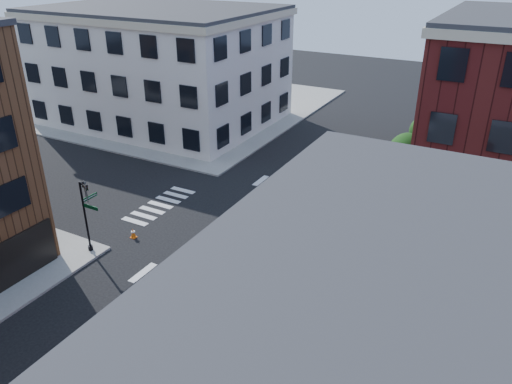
{
  "coord_description": "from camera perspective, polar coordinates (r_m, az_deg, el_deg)",
  "views": [
    {
      "loc": [
        13.79,
        -24.2,
        16.18
      ],
      "look_at": [
        0.39,
        0.53,
        2.5
      ],
      "focal_mm": 35.0,
      "sensor_mm": 36.0,
      "label": 1
    }
  ],
  "objects": [
    {
      "name": "tree_far",
      "position": [
        42.78,
        18.75,
        6.41
      ],
      "size": [
        2.43,
        2.43,
        4.07
      ],
      "color": "black",
      "rests_on": "ground"
    },
    {
      "name": "sidewalk_nw",
      "position": [
        59.27,
        -8.92,
        9.85
      ],
      "size": [
        30.0,
        30.0,
        0.15
      ],
      "primitive_type": "cube",
      "color": "gray",
      "rests_on": "ground"
    },
    {
      "name": "traffic_cone",
      "position": [
        32.05,
        -13.87,
        -4.59
      ],
      "size": [
        0.36,
        0.36,
        0.64
      ],
      "rotation": [
        0.0,
        0.0,
        0.03
      ],
      "color": "#FA630B",
      "rests_on": "ground"
    },
    {
      "name": "ground",
      "position": [
        32.21,
        -1.06,
        -4.23
      ],
      "size": [
        120.0,
        120.0,
        0.0
      ],
      "primitive_type": "plane",
      "color": "black",
      "rests_on": "ground"
    },
    {
      "name": "building_nw",
      "position": [
        52.97,
        -10.84,
        13.85
      ],
      "size": [
        22.0,
        16.0,
        11.0
      ],
      "primitive_type": "cube",
      "color": "silver",
      "rests_on": "ground"
    },
    {
      "name": "signal_pole",
      "position": [
        30.09,
        -18.79,
        -1.85
      ],
      "size": [
        1.29,
        1.24,
        4.6
      ],
      "color": "black",
      "rests_on": "ground"
    },
    {
      "name": "tree_near",
      "position": [
        37.1,
        16.98,
        4.22
      ],
      "size": [
        2.69,
        2.69,
        4.49
      ],
      "color": "black",
      "rests_on": "ground"
    },
    {
      "name": "box_truck",
      "position": [
        26.43,
        17.24,
        -7.39
      ],
      "size": [
        9.32,
        3.0,
        4.18
      ],
      "rotation": [
        0.0,
        0.0,
        -0.02
      ],
      "color": "silver",
      "rests_on": "ground"
    }
  ]
}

